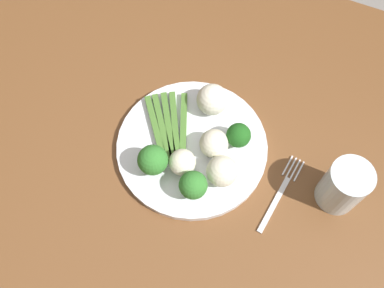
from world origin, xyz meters
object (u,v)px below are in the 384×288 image
asparagus_bundle (168,126)px  cauliflower_back (182,162)px  broccoli_back_right (193,185)px  water_glass (344,186)px  dining_table (170,178)px  broccoli_near_center (239,136)px  plate (192,147)px  cauliflower_edge (212,100)px  fork (280,193)px  cauliflower_outer_edge (214,143)px  cauliflower_front (222,171)px  broccoli_front_left (153,160)px

asparagus_bundle → cauliflower_back: bearing=-170.3°
broccoli_back_right → water_glass: bearing=23.3°
cauliflower_back → water_glass: (0.28, 0.07, 0.01)m
dining_table → broccoli_near_center: 0.19m
plate → cauliflower_back: bearing=-87.0°
asparagus_bundle → water_glass: bearing=-122.3°
broccoli_back_right → cauliflower_back: size_ratio=1.26×
asparagus_bundle → broccoli_back_right: 0.14m
broccoli_near_center → cauliflower_edge: 0.09m
dining_table → fork: size_ratio=8.31×
broccoli_back_right → cauliflower_back: broccoli_back_right is taller
cauliflower_outer_edge → cauliflower_front: (0.03, -0.05, 0.00)m
plate → cauliflower_front: (0.08, -0.04, 0.04)m
asparagus_bundle → cauliflower_outer_edge: size_ratio=2.84×
cauliflower_back → plate: bearing=93.0°
plate → cauliflower_edge: 0.10m
asparagus_bundle → dining_table: bearing=171.6°
broccoli_front_left → water_glass: water_glass is taller
asparagus_bundle → plate: bearing=-138.6°
plate → water_glass: size_ratio=2.74×
broccoli_near_center → cauliflower_outer_edge: broccoli_near_center is taller
cauliflower_outer_edge → water_glass: (0.24, 0.01, 0.01)m
broccoli_front_left → water_glass: bearing=15.6°
broccoli_near_center → broccoli_back_right: bearing=-106.6°
broccoli_near_center → cauliflower_front: 0.08m
cauliflower_front → water_glass: water_glass is taller
broccoli_back_right → fork: size_ratio=0.38×
dining_table → asparagus_bundle: 0.13m
broccoli_front_left → broccoli_near_center: broccoli_front_left is taller
cauliflower_front → broccoli_front_left: bearing=-164.0°
asparagus_bundle → broccoli_front_left: bearing=155.5°
cauliflower_edge → water_glass: bearing=-14.8°
dining_table → cauliflower_outer_edge: bearing=35.8°
cauliflower_front → water_glass: 0.21m
broccoli_front_left → cauliflower_front: 0.13m
broccoli_back_right → cauliflower_back: 0.05m
dining_table → asparagus_bundle: asparagus_bundle is taller
fork → water_glass: bearing=-62.0°
water_glass → cauliflower_back: bearing=-166.4°
broccoli_near_center → water_glass: (0.20, -0.02, 0.01)m
cauliflower_edge → cauliflower_front: (0.07, -0.13, -0.00)m
broccoli_back_right → broccoli_front_left: (-0.08, 0.01, 0.00)m
asparagus_bundle → cauliflower_edge: 0.10m
cauliflower_back → fork: size_ratio=0.30×
plate → water_glass: 0.28m
cauliflower_outer_edge → plate: bearing=-169.3°
cauliflower_front → water_glass: (0.20, 0.06, 0.01)m
plate → cauliflower_front: bearing=-26.7°
cauliflower_outer_edge → fork: (0.15, -0.03, -0.04)m
cauliflower_edge → water_glass: (0.28, -0.07, 0.01)m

